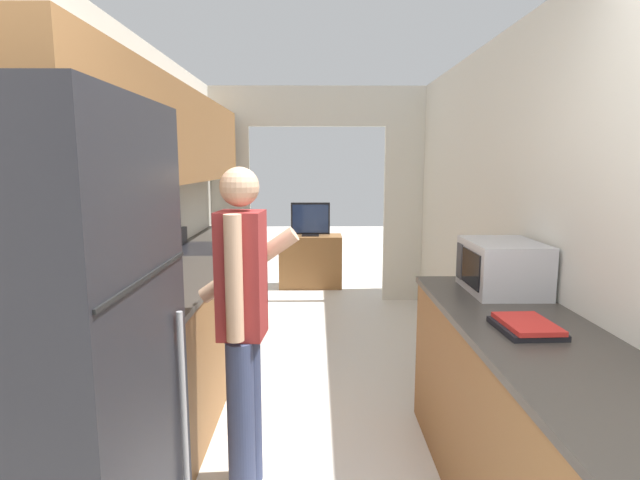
% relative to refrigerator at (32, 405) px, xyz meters
% --- Properties ---
extents(wall_left, '(0.38, 7.28, 2.50)m').
position_rel_refrigerator_xyz_m(wall_left, '(-0.32, 1.80, 0.60)').
color(wall_left, silver).
rests_on(wall_left, ground_plane).
extents(wall_right, '(0.06, 7.28, 2.50)m').
position_rel_refrigerator_xyz_m(wall_right, '(2.14, 1.36, 0.34)').
color(wall_right, silver).
rests_on(wall_right, ground_plane).
extents(wall_far_with_doorway, '(2.87, 0.06, 2.50)m').
position_rel_refrigerator_xyz_m(wall_far_with_doorway, '(0.87, 4.44, 0.53)').
color(wall_far_with_doorway, silver).
rests_on(wall_far_with_doorway, ground_plane).
extents(counter_left, '(0.62, 3.91, 0.92)m').
position_rel_refrigerator_xyz_m(counter_left, '(-0.07, 2.24, -0.45)').
color(counter_left, brown).
rests_on(counter_left, ground_plane).
extents(counter_right, '(0.62, 2.09, 0.92)m').
position_rel_refrigerator_xyz_m(counter_right, '(1.81, 0.64, -0.45)').
color(counter_right, brown).
rests_on(counter_right, ground_plane).
extents(refrigerator, '(0.77, 0.75, 1.82)m').
position_rel_refrigerator_xyz_m(refrigerator, '(0.00, 0.00, 0.00)').
color(refrigerator, black).
rests_on(refrigerator, ground_plane).
extents(range_oven, '(0.66, 0.72, 1.06)m').
position_rel_refrigerator_xyz_m(range_oven, '(-0.06, 2.77, -0.44)').
color(range_oven, black).
rests_on(range_oven, ground_plane).
extents(person, '(0.52, 0.39, 1.61)m').
position_rel_refrigerator_xyz_m(person, '(0.50, 0.89, -0.04)').
color(person, '#384266').
rests_on(person, ground_plane).
extents(microwave, '(0.39, 0.49, 0.29)m').
position_rel_refrigerator_xyz_m(microwave, '(1.89, 1.30, 0.15)').
color(microwave, '#B7B7BC').
rests_on(microwave, counter_right).
extents(book_stack, '(0.25, 0.30, 0.05)m').
position_rel_refrigerator_xyz_m(book_stack, '(1.76, 0.63, 0.03)').
color(book_stack, black).
rests_on(book_stack, counter_right).
extents(tv_cabinet, '(0.82, 0.42, 0.69)m').
position_rel_refrigerator_xyz_m(tv_cabinet, '(0.78, 5.10, -0.56)').
color(tv_cabinet, brown).
rests_on(tv_cabinet, ground_plane).
extents(television, '(0.51, 0.16, 0.44)m').
position_rel_refrigerator_xyz_m(television, '(0.78, 5.06, -0.00)').
color(television, black).
rests_on(television, tv_cabinet).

